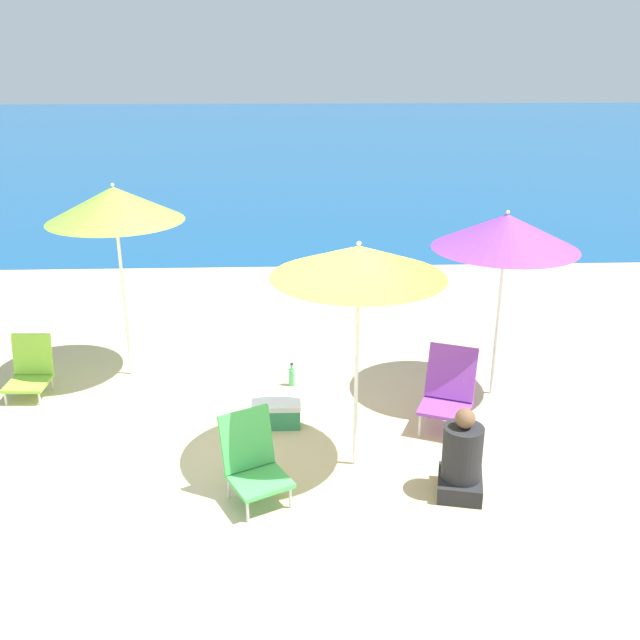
% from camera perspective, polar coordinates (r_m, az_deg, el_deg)
% --- Properties ---
extents(ground_plane, '(60.00, 60.00, 0.00)m').
position_cam_1_polar(ground_plane, '(6.86, -4.59, -11.06)').
color(ground_plane, '#D1BA89').
extents(sea_water, '(60.00, 40.00, 0.01)m').
position_cam_1_polar(sea_water, '(32.37, -2.99, 14.45)').
color(sea_water, navy).
rests_on(sea_water, ground).
extents(beach_umbrella_lime, '(1.50, 1.50, 2.27)m').
position_cam_1_polar(beach_umbrella_lime, '(8.18, -16.13, 8.88)').
color(beach_umbrella_lime, white).
rests_on(beach_umbrella_lime, ground).
extents(beach_umbrella_purple, '(1.53, 1.53, 2.08)m').
position_cam_1_polar(beach_umbrella_purple, '(7.65, 14.66, 6.85)').
color(beach_umbrella_purple, white).
rests_on(beach_umbrella_purple, ground).
extents(beach_umbrella_yellow, '(1.50, 1.50, 2.14)m').
position_cam_1_polar(beach_umbrella_yellow, '(5.98, 3.11, 4.67)').
color(beach_umbrella_yellow, white).
rests_on(beach_umbrella_yellow, ground).
extents(beach_chair_green, '(0.65, 0.69, 0.76)m').
position_cam_1_polar(beach_chair_green, '(6.19, -5.42, -11.03)').
color(beach_chair_green, silver).
rests_on(beach_chair_green, ground).
extents(beach_chair_purple, '(0.67, 0.71, 0.82)m').
position_cam_1_polar(beach_chair_purple, '(7.33, 10.24, -5.46)').
color(beach_chair_purple, silver).
rests_on(beach_chair_purple, ground).
extents(beach_chair_lime, '(0.45, 0.52, 0.66)m').
position_cam_1_polar(beach_chair_lime, '(8.57, -22.17, -3.63)').
color(beach_chair_lime, silver).
rests_on(beach_chair_lime, ground).
extents(person_seated_near, '(0.47, 0.52, 0.82)m').
position_cam_1_polar(person_seated_near, '(6.34, 11.27, -10.95)').
color(person_seated_near, '#262628').
rests_on(person_seated_near, ground).
extents(water_bottle, '(0.07, 0.07, 0.28)m').
position_cam_1_polar(water_bottle, '(8.19, -2.27, -4.55)').
color(water_bottle, '#4CB266').
rests_on(water_bottle, ground).
extents(cooler_box, '(0.50, 0.30, 0.26)m').
position_cam_1_polar(cooler_box, '(7.37, -3.51, -7.42)').
color(cooler_box, '#338C59').
rests_on(cooler_box, ground).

